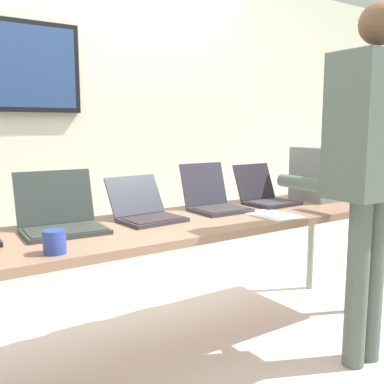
% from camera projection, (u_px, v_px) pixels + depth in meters
% --- Properties ---
extents(ground, '(8.00, 8.00, 0.04)m').
position_uv_depth(ground, '(191.00, 349.00, 2.49)').
color(ground, silver).
extents(back_wall, '(8.00, 0.11, 2.44)m').
position_uv_depth(back_wall, '(102.00, 124.00, 3.22)').
color(back_wall, silver).
rests_on(back_wall, ground).
extents(workbench, '(2.70, 0.70, 0.73)m').
position_uv_depth(workbench, '(191.00, 228.00, 2.38)').
color(workbench, '#936B55').
rests_on(workbench, ground).
extents(equipment_box, '(0.38, 0.29, 0.35)m').
position_uv_depth(equipment_box, '(324.00, 173.00, 3.00)').
color(equipment_box, gray).
rests_on(equipment_box, workbench).
extents(laptop_station_1, '(0.39, 0.36, 0.28)m').
position_uv_depth(laptop_station_1, '(61.00, 218.00, 2.10)').
color(laptop_station_1, '#343A38').
rests_on(laptop_station_1, workbench).
extents(laptop_station_2, '(0.34, 0.37, 0.22)m').
position_uv_depth(laptop_station_2, '(146.00, 210.00, 2.34)').
color(laptop_station_2, '#333540').
rests_on(laptop_station_2, workbench).
extents(laptop_station_3, '(0.31, 0.34, 0.27)m').
position_uv_depth(laptop_station_3, '(214.00, 200.00, 2.62)').
color(laptop_station_3, '#373340').
rests_on(laptop_station_3, workbench).
extents(laptop_station_4, '(0.31, 0.35, 0.24)m').
position_uv_depth(laptop_station_4, '(265.00, 195.00, 2.84)').
color(laptop_station_4, '#28242D').
rests_on(laptop_station_4, workbench).
extents(person, '(0.45, 0.59, 1.79)m').
position_uv_depth(person, '(371.00, 152.00, 2.17)').
color(person, '#535E57').
rests_on(person, ground).
extents(coffee_mug, '(0.09, 0.09, 0.09)m').
position_uv_depth(coffee_mug, '(55.00, 242.00, 1.72)').
color(coffee_mug, '#2D429D').
rests_on(coffee_mug, workbench).
extents(paper_sheet, '(0.22, 0.30, 0.00)m').
position_uv_depth(paper_sheet, '(273.00, 215.00, 2.48)').
color(paper_sheet, white).
rests_on(paper_sheet, workbench).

